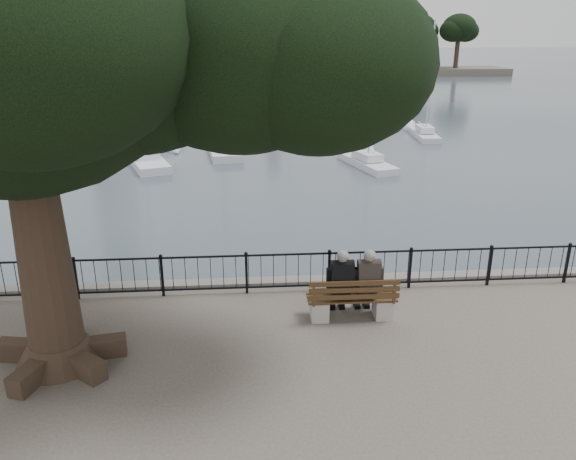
{
  "coord_description": "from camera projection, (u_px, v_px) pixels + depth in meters",
  "views": [
    {
      "loc": [
        -0.93,
        -9.83,
        6.08
      ],
      "look_at": [
        0.0,
        2.5,
        1.6
      ],
      "focal_mm": 35.0,
      "sensor_mm": 36.0,
      "label": 1
    }
  ],
  "objects": [
    {
      "name": "person_right",
      "position": [
        366.0,
        285.0,
        12.31
      ],
      "size": [
        0.48,
        0.81,
        1.64
      ],
      "color": "black",
      "rests_on": "ground"
    },
    {
      "name": "tree",
      "position": [
        66.0,
        35.0,
        9.0
      ],
      "size": [
        11.1,
        7.75,
        9.06
      ],
      "color": "black",
      "rests_on": "ground"
    },
    {
      "name": "sailboat_d",
      "position": [
        424.0,
        134.0,
        38.15
      ],
      "size": [
        1.67,
        4.7,
        7.71
      ],
      "color": "silver",
      "rests_on": "ground"
    },
    {
      "name": "railing",
      "position": [
        288.0,
        271.0,
        13.51
      ],
      "size": [
        22.06,
        0.06,
        1.0
      ],
      "color": "black",
      "rests_on": "ground"
    },
    {
      "name": "sailboat_b",
      "position": [
        223.0,
        147.0,
        33.52
      ],
      "size": [
        2.48,
        6.32,
        12.75
      ],
      "color": "silver",
      "rests_on": "ground"
    },
    {
      "name": "sailboat_g",
      "position": [
        359.0,
        117.0,
        44.68
      ],
      "size": [
        2.87,
        5.77,
        10.82
      ],
      "color": "silver",
      "rests_on": "ground"
    },
    {
      "name": "bench",
      "position": [
        352.0,
        304.0,
        12.32
      ],
      "size": [
        1.96,
        0.59,
        1.04
      ],
      "color": "#9E9A94",
      "rests_on": "ground"
    },
    {
      "name": "far_shore",
      "position": [
        415.0,
        48.0,
        86.64
      ],
      "size": [
        30.0,
        8.6,
        9.18
      ],
      "color": "#514A42",
      "rests_on": "ground"
    },
    {
      "name": "sailboat_a",
      "position": [
        146.0,
        158.0,
        30.66
      ],
      "size": [
        3.44,
        5.96,
        11.39
      ],
      "color": "silver",
      "rests_on": "ground"
    },
    {
      "name": "harbor",
      "position": [
        287.0,
        300.0,
        14.34
      ],
      "size": [
        260.0,
        260.0,
        1.2
      ],
      "color": "#61605E",
      "rests_on": "ground"
    },
    {
      "name": "sailboat_e",
      "position": [
        89.0,
        123.0,
        41.54
      ],
      "size": [
        2.95,
        6.41,
        14.15
      ],
      "color": "silver",
      "rests_on": "ground"
    },
    {
      "name": "sailboat_c",
      "position": [
        367.0,
        161.0,
        30.19
      ],
      "size": [
        2.54,
        4.94,
        9.46
      ],
      "color": "silver",
      "rests_on": "ground"
    },
    {
      "name": "sailboat_i",
      "position": [
        174.0,
        137.0,
        36.68
      ],
      "size": [
        1.98,
        5.82,
        11.61
      ],
      "color": "silver",
      "rests_on": "ground"
    },
    {
      "name": "person_left",
      "position": [
        340.0,
        286.0,
        12.27
      ],
      "size": [
        0.48,
        0.81,
        1.64
      ],
      "color": "black",
      "rests_on": "ground"
    },
    {
      "name": "sailboat_f",
      "position": [
        289.0,
        119.0,
        43.81
      ],
      "size": [
        3.3,
        6.41,
        13.38
      ],
      "color": "silver",
      "rests_on": "ground"
    },
    {
      "name": "lion_monument",
      "position": [
        273.0,
        79.0,
        57.96
      ],
      "size": [
        5.55,
        5.55,
        8.3
      ],
      "color": "#61605E",
      "rests_on": "ground"
    },
    {
      "name": "sailboat_h",
      "position": [
        161.0,
        114.0,
        45.41
      ],
      "size": [
        3.74,
        6.39,
        15.71
      ],
      "color": "silver",
      "rests_on": "ground"
    }
  ]
}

